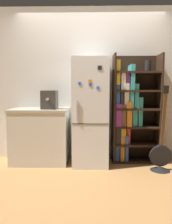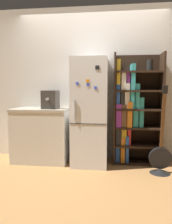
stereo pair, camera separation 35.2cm
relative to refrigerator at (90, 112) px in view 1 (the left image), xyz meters
name	(u,v)px [view 1 (the left image)]	position (x,y,z in m)	size (l,w,h in m)	color
ground_plane	(90,166)	(0.00, -0.13, -0.84)	(16.00, 16.00, 0.00)	#A87542
wall_back	(90,84)	(0.00, 0.34, 0.46)	(8.00, 0.05, 2.60)	silver
refrigerator	(90,112)	(0.00, 0.00, 0.00)	(0.56, 0.66, 1.69)	silver
bookshelf	(130,111)	(0.66, 0.15, 0.01)	(0.77, 0.37, 1.77)	black
kitchen_counter	(40,136)	(-0.83, 0.03, -0.40)	(0.93, 0.58, 0.89)	beige
espresso_machine	(50,100)	(-0.66, 0.03, 0.20)	(0.24, 0.35, 0.30)	#38332D
guitar	(161,159)	(1.05, -0.31, -0.67)	(0.32, 0.30, 1.26)	black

